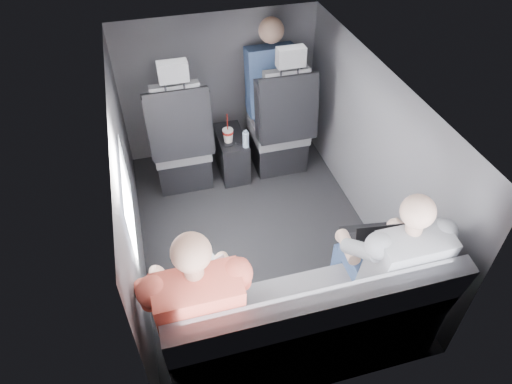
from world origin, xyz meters
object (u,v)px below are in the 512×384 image
object	(u,v)px
front_seat_right	(280,131)
passenger_rear_left	(197,304)
rear_bench	(304,327)
passenger_front_right	(270,82)
soda_cup	(228,135)
water_bottle	(246,139)
passenger_rear_right	(388,262)
laptop_white	(198,282)
front_seat_left	(181,146)
laptop_black	(373,239)
center_console	(231,154)

from	to	relation	value
front_seat_right	passenger_rear_left	distance (m)	2.10
rear_bench	passenger_front_right	distance (m)	2.25
soda_cup	water_bottle	size ratio (longest dim) A/B	1.77
soda_cup	passenger_rear_right	xyz separation A→B (m)	(0.58, -1.76, 0.16)
soda_cup	passenger_front_right	bearing A→B (deg)	33.19
water_bottle	laptop_white	world-z (taller)	laptop_white
water_bottle	passenger_rear_right	world-z (taller)	passenger_rear_right
front_seat_left	rear_bench	distance (m)	1.96
passenger_rear_right	front_seat_right	bearing A→B (deg)	92.82
soda_cup	front_seat_left	bearing A→B (deg)	173.31
passenger_front_right	soda_cup	bearing A→B (deg)	-146.81
front_seat_left	laptop_black	size ratio (longest dim) A/B	3.64
passenger_rear_left	passenger_rear_right	distance (m)	1.14
laptop_white	passenger_rear_right	size ratio (longest dim) A/B	0.36
soda_cup	laptop_white	xyz separation A→B (m)	(-0.53, -1.61, 0.16)
front_seat_right	laptop_black	xyz separation A→B (m)	(0.08, -1.61, 0.23)
laptop_white	center_console	bearing A→B (deg)	71.44
soda_cup	laptop_black	bearing A→B (deg)	-69.86
front_seat_left	center_console	size ratio (longest dim) A/B	2.64
passenger_front_right	laptop_white	bearing A→B (deg)	-117.47
water_bottle	passenger_front_right	size ratio (longest dim) A/B	0.18
front_seat_right	laptop_white	xyz separation A→B (m)	(-1.02, -1.66, 0.24)
rear_bench	passenger_rear_right	xyz separation A→B (m)	(0.54, 0.10, 0.32)
water_bottle	passenger_rear_right	bearing A→B (deg)	-74.83
front_seat_right	passenger_rear_right	size ratio (longest dim) A/B	1.03
center_console	laptop_white	distance (m)	1.84
front_seat_right	laptop_white	world-z (taller)	front_seat_right
laptop_white	laptop_black	distance (m)	1.10
rear_bench	soda_cup	xyz separation A→B (m)	(-0.04, 1.85, 0.16)
front_seat_right	front_seat_left	bearing A→B (deg)	180.00
front_seat_right	laptop_white	distance (m)	1.96
front_seat_right	passenger_rear_left	world-z (taller)	passenger_rear_left
water_bottle	front_seat_left	bearing A→B (deg)	164.24
front_seat_left	laptop_white	bearing A→B (deg)	-94.14
center_console	water_bottle	xyz separation A→B (m)	(0.09, -0.19, 0.27)
front_seat_right	passenger_front_right	bearing A→B (deg)	95.34
center_console	water_bottle	bearing A→B (deg)	-64.82
front_seat_right	rear_bench	distance (m)	1.96
front_seat_left	laptop_white	size ratio (longest dim) A/B	2.85
passenger_rear_right	passenger_front_right	bearing A→B (deg)	93.14
front_seat_left	center_console	bearing A→B (deg)	5.07
passenger_rear_left	water_bottle	bearing A→B (deg)	67.37
center_console	laptop_white	bearing A→B (deg)	-108.56
rear_bench	laptop_black	world-z (taller)	rear_bench
water_bottle	passenger_rear_right	distance (m)	1.72
front_seat_left	passenger_rear_left	size ratio (longest dim) A/B	0.99
front_seat_right	rear_bench	xyz separation A→B (m)	(-0.45, -1.90, -0.09)
rear_bench	water_bottle	xyz separation A→B (m)	(0.09, 1.75, 0.17)
laptop_black	water_bottle	bearing A→B (deg)	106.84
front_seat_right	passenger_rear_right	bearing A→B (deg)	-87.18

